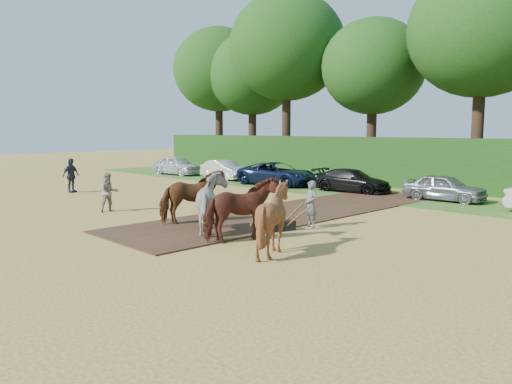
% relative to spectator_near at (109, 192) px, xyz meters
% --- Properties ---
extents(ground, '(120.00, 120.00, 0.00)m').
position_rel_spectator_near_xyz_m(ground, '(4.07, -1.24, -0.83)').
color(ground, gold).
rests_on(ground, ground).
extents(earth_strip, '(4.50, 17.00, 0.05)m').
position_rel_spectator_near_xyz_m(earth_strip, '(5.57, 5.76, -0.81)').
color(earth_strip, '#472D1C').
rests_on(earth_strip, ground).
extents(grass_verge, '(50.00, 5.00, 0.03)m').
position_rel_spectator_near_xyz_m(grass_verge, '(4.07, 12.76, -0.82)').
color(grass_verge, '#38601E').
rests_on(grass_verge, ground).
extents(hedgerow, '(46.00, 1.60, 3.00)m').
position_rel_spectator_near_xyz_m(hedgerow, '(4.07, 17.26, 0.67)').
color(hedgerow, '#14380F').
rests_on(hedgerow, ground).
extents(spectator_near, '(0.79, 0.93, 1.67)m').
position_rel_spectator_near_xyz_m(spectator_near, '(0.00, 0.00, 0.00)').
color(spectator_near, '#B4A58D').
rests_on(spectator_near, ground).
extents(spectator_far, '(0.82, 1.21, 1.90)m').
position_rel_spectator_near_xyz_m(spectator_far, '(-7.53, 1.68, 0.12)').
color(spectator_far, '#252732').
rests_on(spectator_far, ground).
extents(plough_team, '(7.02, 5.03, 2.03)m').
position_rel_spectator_near_xyz_m(plough_team, '(7.33, 0.43, 0.17)').
color(plough_team, brown).
rests_on(plough_team, ground).
extents(parked_cars, '(40.89, 3.29, 1.48)m').
position_rel_spectator_near_xyz_m(parked_cars, '(5.24, 12.74, -0.14)').
color(parked_cars, silver).
rests_on(parked_cars, ground).
extents(treeline, '(48.70, 10.60, 14.21)m').
position_rel_spectator_near_xyz_m(treeline, '(2.38, 20.45, 8.14)').
color(treeline, '#382616').
rests_on(treeline, ground).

